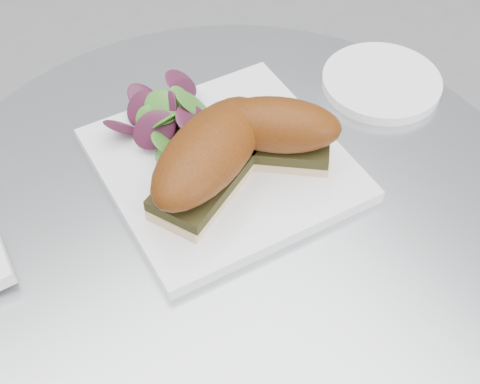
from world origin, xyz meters
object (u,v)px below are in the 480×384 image
object	(u,v)px
saucer	(381,82)
plate	(223,164)
sandwich_left	(209,157)
sandwich_right	(276,131)

from	to	relation	value
saucer	plate	bearing A→B (deg)	-179.42
sandwich_left	saucer	bearing A→B (deg)	-19.17
sandwich_right	saucer	bearing A→B (deg)	51.91
plate	saucer	bearing A→B (deg)	0.58
sandwich_left	sandwich_right	size ratio (longest dim) A/B	1.34
plate	sandwich_right	world-z (taller)	sandwich_right
saucer	sandwich_left	bearing A→B (deg)	-175.00
sandwich_left	saucer	size ratio (longest dim) A/B	1.28
sandwich_right	sandwich_left	bearing A→B (deg)	-144.45
sandwich_right	saucer	size ratio (longest dim) A/B	0.96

